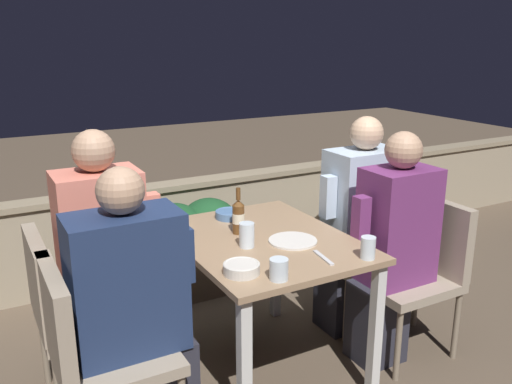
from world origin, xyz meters
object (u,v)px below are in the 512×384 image
at_px(chair_right_near, 418,261).
at_px(potted_plant, 348,206).
at_px(person_purple_stripe, 391,248).
at_px(chair_right_far, 382,239).
at_px(person_blue_shirt, 357,225).
at_px(chair_left_near, 89,343).
at_px(beer_bottle, 238,216).
at_px(person_navy_jumper, 137,310).
at_px(chair_left_far, 68,304).
at_px(person_coral_top, 110,265).

relative_size(chair_right_near, potted_plant, 1.14).
xyz_separation_m(person_purple_stripe, chair_right_far, (0.27, 0.36, -0.12)).
bearing_deg(person_blue_shirt, chair_left_near, -168.50).
height_order(chair_right_far, beer_bottle, beer_bottle).
xyz_separation_m(person_navy_jumper, person_blue_shirt, (1.42, 0.33, 0.03)).
xyz_separation_m(chair_left_far, beer_bottle, (0.84, -0.08, 0.31)).
bearing_deg(person_navy_jumper, person_coral_top, 91.63).
relative_size(chair_right_near, beer_bottle, 3.56).
distance_m(chair_left_far, chair_right_far, 1.84).
distance_m(person_purple_stripe, person_blue_shirt, 0.37).
relative_size(chair_right_near, person_purple_stripe, 0.68).
height_order(person_coral_top, chair_right_near, person_coral_top).
distance_m(person_blue_shirt, potted_plant, 0.95).
distance_m(chair_left_near, chair_right_near, 1.77).
bearing_deg(chair_right_far, person_coral_top, 177.98).
distance_m(chair_right_near, person_purple_stripe, 0.23).
distance_m(beer_bottle, potted_plant, 1.59).
height_order(chair_left_near, potted_plant, chair_left_near).
height_order(chair_right_near, potted_plant, chair_right_near).
relative_size(person_navy_jumper, chair_left_far, 1.44).
height_order(chair_right_far, potted_plant, chair_right_far).
relative_size(person_blue_shirt, potted_plant, 1.70).
height_order(person_coral_top, person_purple_stripe, person_coral_top).
xyz_separation_m(chair_left_far, person_coral_top, (0.20, 0.00, 0.15)).
bearing_deg(beer_bottle, chair_left_far, 174.27).
distance_m(person_coral_top, person_blue_shirt, 1.44).
distance_m(chair_right_near, person_blue_shirt, 0.41).
bearing_deg(person_purple_stripe, person_blue_shirt, 79.94).
distance_m(chair_right_far, potted_plant, 0.84).
bearing_deg(beer_bottle, person_coral_top, 172.49).
height_order(chair_left_near, person_blue_shirt, person_blue_shirt).
relative_size(beer_bottle, potted_plant, 0.32).
bearing_deg(person_blue_shirt, person_purple_stripe, -100.06).
bearing_deg(chair_left_near, chair_right_far, 10.26).
bearing_deg(potted_plant, person_navy_jumper, -150.90).
distance_m(chair_left_far, person_coral_top, 0.25).
bearing_deg(chair_right_near, person_blue_shirt, 110.96).
bearing_deg(beer_bottle, person_blue_shirt, 1.94).
relative_size(chair_left_far, chair_right_far, 1.00).
height_order(beer_bottle, potted_plant, beer_bottle).
height_order(person_purple_stripe, beer_bottle, person_purple_stripe).
xyz_separation_m(chair_right_far, potted_plant, (0.34, 0.76, -0.06)).
xyz_separation_m(chair_right_near, person_blue_shirt, (-0.14, 0.36, 0.12)).
bearing_deg(chair_right_far, person_blue_shirt, 180.00).
distance_m(person_coral_top, beer_bottle, 0.67).
distance_m(person_coral_top, potted_plant, 2.11).
relative_size(chair_left_near, person_blue_shirt, 0.67).
distance_m(chair_right_near, beer_bottle, 1.04).
bearing_deg(person_navy_jumper, chair_right_near, -1.13).
height_order(person_purple_stripe, chair_right_far, person_purple_stripe).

